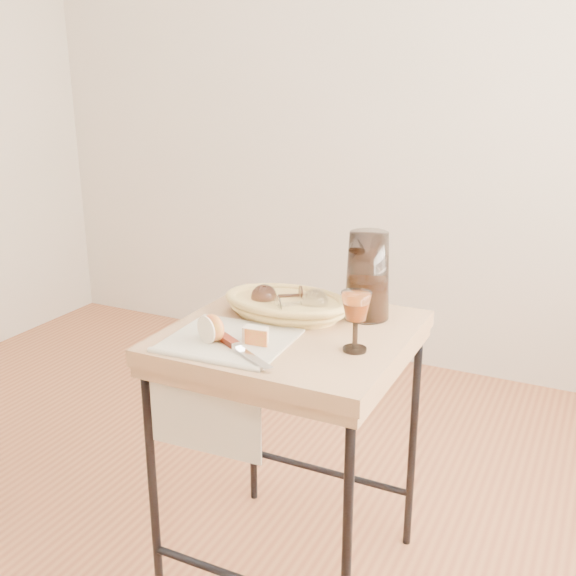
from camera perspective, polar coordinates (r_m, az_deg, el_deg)
The scene contains 12 objects.
floor at distance 2.28m, azimuth -11.85°, elevation -21.46°, with size 3.60×3.60×0.00m, color brown.
wall_back at distance 3.36m, azimuth 6.32°, elevation 16.37°, with size 3.60×0.00×2.70m, color beige.
side_table at distance 1.98m, azimuth 0.26°, elevation -13.99°, with size 0.61×0.61×0.78m, color brown, non-canonical shape.
tea_towel at distance 1.73m, azimuth -4.90°, elevation -4.36°, with size 0.30×0.27×0.01m, color beige.
bread_basket at distance 1.89m, azimuth -0.11°, elevation -1.57°, with size 0.32×0.22×0.05m, color #A1733F, non-canonical shape.
goblet_lying_a at distance 1.91m, azimuth -0.69°, elevation -0.71°, with size 0.12×0.07×0.07m, color brown, non-canonical shape.
goblet_lying_b at distance 1.85m, azimuth 0.95°, elevation -1.32°, with size 0.12×0.07×0.07m, color white, non-canonical shape.
pitcher at distance 1.86m, azimuth 6.69°, elevation 1.06°, with size 0.17×0.25×0.28m, color black, non-canonical shape.
wine_goblet at distance 1.65m, azimuth 5.68°, elevation -2.80°, with size 0.07×0.07×0.15m, color white, non-canonical shape.
apple_half at distance 1.71m, azimuth -6.28°, elevation -3.32°, with size 0.08×0.04×0.07m, color red.
apple_wedge at distance 1.70m, azimuth -2.75°, elevation -3.94°, with size 0.06×0.03×0.04m, color #FFEAC5.
table_knife at distance 1.65m, azimuth -4.04°, elevation -5.01°, with size 0.25×0.03×0.02m, color silver, non-canonical shape.
Camera 1 is at (1.15, -1.35, 1.43)m, focal length 42.45 mm.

